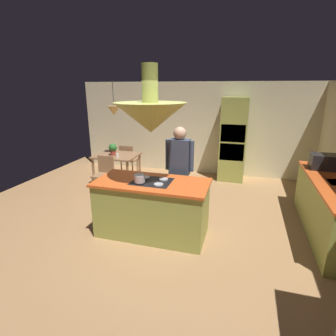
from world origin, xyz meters
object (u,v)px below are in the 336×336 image
potted_plant_on_table (113,149)px  cup_on_table (117,155)px  oven_tower (233,140)px  chair_facing_island (104,172)px  microwave_on_counter (324,162)px  person_at_island (179,167)px  kitchen_island (152,208)px  dining_table (117,159)px  cooking_pot_on_cooktop (139,178)px  chair_by_back_wall (128,158)px

potted_plant_on_table → cup_on_table: potted_plant_on_table is taller
oven_tower → chair_facing_island: oven_tower is taller
oven_tower → microwave_on_counter: oven_tower is taller
chair_facing_island → cup_on_table: 0.55m
oven_tower → cup_on_table: oven_tower is taller
potted_plant_on_table → person_at_island: bearing=-32.7°
microwave_on_counter → person_at_island: bearing=-162.0°
cup_on_table → microwave_on_counter: microwave_on_counter is taller
kitchen_island → oven_tower: (1.10, 3.24, 0.61)m
person_at_island → potted_plant_on_table: person_at_island is taller
microwave_on_counter → oven_tower: bearing=135.7°
oven_tower → chair_facing_island: (-2.80, -1.80, -0.58)m
cup_on_table → dining_table: bearing=120.7°
oven_tower → potted_plant_on_table: 3.11m
dining_table → microwave_on_counter: (4.54, -0.55, 0.42)m
cup_on_table → potted_plant_on_table: bearing=141.4°
kitchen_island → microwave_on_counter: microwave_on_counter is taller
dining_table → cup_on_table: 0.30m
dining_table → cooking_pot_on_cooktop: (1.54, -2.23, 0.36)m
chair_by_back_wall → potted_plant_on_table: (-0.05, -0.73, 0.42)m
cup_on_table → cooking_pot_on_cooktop: bearing=-55.0°
oven_tower → cup_on_table: size_ratio=24.10×
person_at_island → cooking_pot_on_cooktop: bearing=-117.7°
potted_plant_on_table → cooking_pot_on_cooktop: size_ratio=1.67×
oven_tower → chair_facing_island: bearing=-147.2°
dining_table → chair_facing_island: size_ratio=1.21×
kitchen_island → oven_tower: bearing=71.3°
person_at_island → dining_table: bearing=145.1°
dining_table → potted_plant_on_table: potted_plant_on_table is taller
microwave_on_counter → cooking_pot_on_cooktop: 3.44m
dining_table → cup_on_table: size_ratio=11.69×
oven_tower → kitchen_island: bearing=-108.7°
person_at_island → cooking_pot_on_cooktop: size_ratio=9.66×
potted_plant_on_table → cup_on_table: (0.18, -0.15, -0.12)m
person_at_island → cup_on_table: size_ratio=19.32×
chair_facing_island → chair_by_back_wall: size_ratio=1.00×
chair_by_back_wall → microwave_on_counter: size_ratio=1.89×
kitchen_island → microwave_on_counter: 3.29m
chair_by_back_wall → cup_on_table: (0.13, -0.88, 0.30)m
potted_plant_on_table → cup_on_table: 0.27m
person_at_island → cooking_pot_on_cooktop: (-0.44, -0.85, 0.02)m
kitchen_island → oven_tower: oven_tower is taller
person_at_island → chair_by_back_wall: (-1.98, 2.04, -0.50)m
person_at_island → kitchen_island: bearing=-111.7°
cooking_pot_on_cooktop → oven_tower: bearing=69.5°
oven_tower → microwave_on_counter: bearing=-44.3°
oven_tower → person_at_island: 2.66m
chair_by_back_wall → cooking_pot_on_cooktop: cooking_pot_on_cooktop is taller
oven_tower → chair_facing_island: size_ratio=2.49×
chair_facing_island → chair_by_back_wall: (0.00, 1.32, 0.00)m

